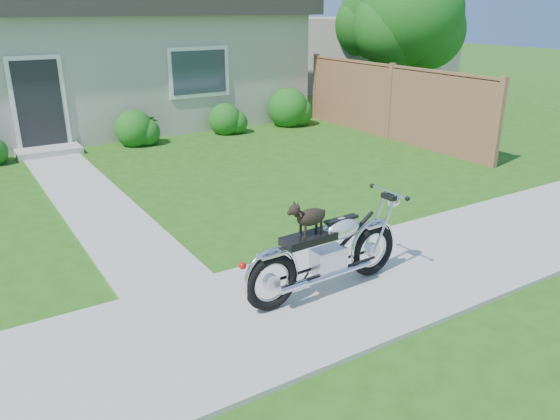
{
  "coord_description": "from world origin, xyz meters",
  "views": [
    {
      "loc": [
        -3.48,
        -4.58,
        3.21
      ],
      "look_at": [
        0.02,
        1.0,
        0.75
      ],
      "focal_mm": 35.0,
      "sensor_mm": 36.0,
      "label": 1
    }
  ],
  "objects_px": {
    "fence": "(390,102)",
    "tree_near": "(416,18)",
    "house": "(71,47)",
    "motorcycle_with_dog": "(328,250)",
    "tree_far": "(387,19)",
    "potted_plant_right": "(151,129)"
  },
  "relations": [
    {
      "from": "house",
      "to": "tree_near",
      "type": "relative_size",
      "value": 2.78
    },
    {
      "from": "potted_plant_right",
      "to": "motorcycle_with_dog",
      "type": "height_order",
      "value": "motorcycle_with_dog"
    },
    {
      "from": "house",
      "to": "tree_near",
      "type": "distance_m",
      "value": 9.75
    },
    {
      "from": "potted_plant_right",
      "to": "motorcycle_with_dog",
      "type": "relative_size",
      "value": 0.31
    },
    {
      "from": "fence",
      "to": "tree_near",
      "type": "bearing_deg",
      "value": 34.89
    },
    {
      "from": "potted_plant_right",
      "to": "motorcycle_with_dog",
      "type": "bearing_deg",
      "value": -95.91
    },
    {
      "from": "potted_plant_right",
      "to": "motorcycle_with_dog",
      "type": "distance_m",
      "value": 8.59
    },
    {
      "from": "house",
      "to": "tree_near",
      "type": "xyz_separation_m",
      "value": [
        8.51,
        -4.71,
        0.75
      ]
    },
    {
      "from": "fence",
      "to": "tree_near",
      "type": "distance_m",
      "value": 3.33
    },
    {
      "from": "tree_near",
      "to": "tree_far",
      "type": "height_order",
      "value": "tree_near"
    },
    {
      "from": "potted_plant_right",
      "to": "motorcycle_with_dog",
      "type": "xyz_separation_m",
      "value": [
        -0.88,
        -8.54,
        0.21
      ]
    },
    {
      "from": "house",
      "to": "tree_near",
      "type": "height_order",
      "value": "tree_near"
    },
    {
      "from": "tree_far",
      "to": "tree_near",
      "type": "bearing_deg",
      "value": -117.01
    },
    {
      "from": "fence",
      "to": "tree_near",
      "type": "xyz_separation_m",
      "value": [
        2.21,
        1.54,
        1.96
      ]
    },
    {
      "from": "house",
      "to": "fence",
      "type": "height_order",
      "value": "house"
    },
    {
      "from": "house",
      "to": "motorcycle_with_dog",
      "type": "xyz_separation_m",
      "value": [
        0.06,
        -11.99,
        -1.6
      ]
    },
    {
      "from": "fence",
      "to": "tree_far",
      "type": "height_order",
      "value": "tree_far"
    },
    {
      "from": "fence",
      "to": "tree_far",
      "type": "xyz_separation_m",
      "value": [
        3.58,
        4.23,
        1.9
      ]
    },
    {
      "from": "tree_far",
      "to": "motorcycle_with_dog",
      "type": "relative_size",
      "value": 1.99
    },
    {
      "from": "fence",
      "to": "motorcycle_with_dog",
      "type": "height_order",
      "value": "fence"
    },
    {
      "from": "potted_plant_right",
      "to": "house",
      "type": "bearing_deg",
      "value": 105.29
    },
    {
      "from": "house",
      "to": "potted_plant_right",
      "type": "distance_m",
      "value": 4.0
    }
  ]
}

